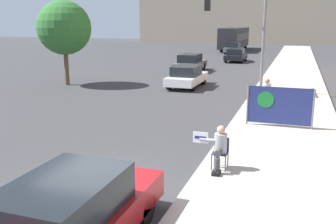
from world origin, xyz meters
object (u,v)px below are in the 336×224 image
pedestrian_behind (266,99)px  traffic_light_pole (242,23)px  car_on_road_far_lane (233,48)px  protest_banner (279,106)px  parked_car_curbside (70,218)px  street_tree_near_curb (64,28)px  car_on_road_midblock (190,63)px  car_on_road_nearest (187,76)px  seated_protester (219,147)px  city_bus_on_road (234,37)px  car_on_road_distant (236,55)px

pedestrian_behind → traffic_light_pole: size_ratio=0.30×
pedestrian_behind → car_on_road_far_lane: bearing=39.2°
protest_banner → parked_car_curbside: (-2.94, -9.30, -0.22)m
street_tree_near_curb → car_on_road_midblock: bearing=57.9°
car_on_road_nearest → car_on_road_midblock: car_on_road_midblock is taller
seated_protester → pedestrian_behind: 5.97m
seated_protester → traffic_light_pole: size_ratio=0.21×
parked_car_curbside → car_on_road_nearest: 17.84m
city_bus_on_road → car_on_road_far_lane: bearing=-81.8°
parked_car_curbside → car_on_road_nearest: bearing=99.9°
parked_car_curbside → street_tree_near_curb: bearing=124.0°
seated_protester → car_on_road_midblock: size_ratio=0.25×
protest_banner → seated_protester: bearing=-104.4°
protest_banner → car_on_road_nearest: (-6.00, 8.28, -0.27)m
protest_banner → traffic_light_pole: 7.87m
seated_protester → city_bus_on_road: size_ratio=0.10×
street_tree_near_curb → protest_banner: bearing=-25.7°
pedestrian_behind → car_on_road_far_lane: (-7.04, 34.32, -0.26)m
car_on_road_nearest → car_on_road_far_lane: car_on_road_far_lane is taller
pedestrian_behind → protest_banner: size_ratio=0.69×
pedestrian_behind → parked_car_curbside: (-2.38, -10.32, -0.26)m
car_on_road_far_lane → street_tree_near_curb: bearing=-101.8°
traffic_light_pole → street_tree_near_curb: (-11.12, -0.29, -0.30)m
protest_banner → city_bus_on_road: 42.41m
pedestrian_behind → car_on_road_far_lane: size_ratio=0.38×
seated_protester → car_on_road_nearest: size_ratio=0.28×
parked_car_curbside → car_on_road_distant: bearing=94.4°
pedestrian_behind → car_on_road_midblock: 16.39m
seated_protester → parked_car_curbside: bearing=-116.1°
car_on_road_distant → car_on_road_far_lane: car_on_road_far_lane is taller
car_on_road_far_lane → city_bus_on_road: bearing=98.2°
protest_banner → car_on_road_nearest: size_ratio=0.58×
seated_protester → pedestrian_behind: size_ratio=0.71×
traffic_light_pole → car_on_road_distant: traffic_light_pole is taller
traffic_light_pole → seated_protester: bearing=-84.0°
traffic_light_pole → street_tree_near_curb: 11.13m
protest_banner → city_bus_on_road: bearing=101.6°
seated_protester → car_on_road_nearest: (-4.74, 13.19, -0.10)m
car_on_road_distant → car_on_road_nearest: bearing=-91.4°
car_on_road_midblock → car_on_road_distant: car_on_road_midblock is taller
car_on_road_far_lane → street_tree_near_curb: (-6.01, -28.80, 2.91)m
protest_banner → parked_car_curbside: protest_banner is taller
car_on_road_nearest → protest_banner: bearing=-54.1°
parked_car_curbside → car_on_road_far_lane: 44.88m
protest_banner → city_bus_on_road: (-8.50, 41.54, 0.90)m
seated_protester → pedestrian_behind: (0.70, 5.93, 0.21)m
car_on_road_nearest → car_on_road_far_lane: 27.11m
car_on_road_far_lane → protest_banner: bearing=-77.9°
traffic_light_pole → car_on_road_midblock: 10.85m
seated_protester → protest_banner: (1.26, 4.91, 0.17)m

